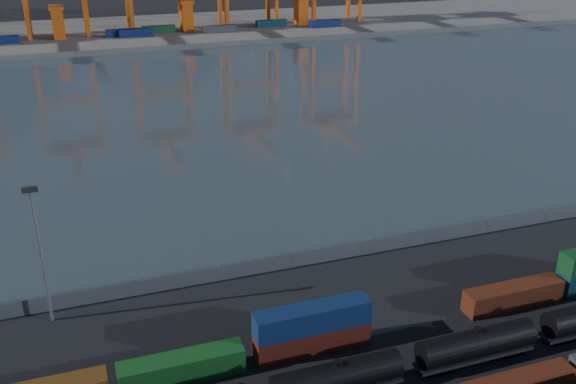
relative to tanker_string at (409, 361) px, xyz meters
name	(u,v)px	position (x,y,z in m)	size (l,w,h in m)	color
harbor_water	(183,110)	(-3.54, 101.21, -2.05)	(700.00, 700.00, 0.00)	#303F46
far_quay	(130,32)	(-3.54, 206.21, -1.06)	(700.00, 70.00, 2.00)	#514F4C
container_row_north	(462,302)	(10.89, 7.32, -0.08)	(141.96, 2.55, 5.43)	#101A53
tanker_string	(409,361)	(0.00, 0.00, 0.00)	(121.86, 2.87, 4.11)	black
waterfront_fence	(293,261)	(-3.54, 24.21, -1.06)	(160.12, 0.12, 2.20)	#595B5E
yard_light_mast	(40,249)	(-33.54, 22.21, 7.24)	(1.60, 0.40, 16.60)	slate
quay_containers	(102,34)	(-14.53, 191.67, 1.24)	(172.58, 10.99, 2.60)	navy
straddle_carriers	(124,18)	(-6.04, 196.21, 5.76)	(140.00, 7.00, 11.10)	#E1560F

